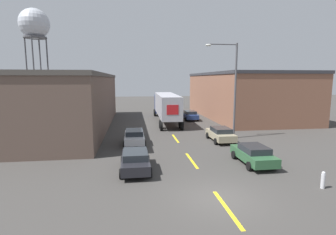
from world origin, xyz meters
The scene contains 13 objects.
ground_plane centered at (0.00, 0.00, 0.00)m, with size 160.00×160.00×0.00m, color #3D3A38.
road_centerline centered at (0.00, 6.27, 0.00)m, with size 0.20×18.40×0.01m.
warehouse_left centered at (-12.02, 21.30, 3.31)m, with size 9.80×27.47×6.62m.
warehouse_right centered at (13.34, 27.97, 3.50)m, with size 12.45×23.21×7.00m.
semi_truck centered at (0.43, 24.52, 2.38)m, with size 3.10×15.29×3.93m.
parked_car_left_near centered at (-4.14, 4.63, 0.72)m, with size 1.98×4.23×1.35m.
parked_car_right_near centered at (4.14, 4.90, 0.72)m, with size 1.98×4.23×1.35m.
parked_car_left_far centered at (-4.14, 11.84, 0.72)m, with size 1.98×4.23×1.35m.
parked_car_right_mid centered at (4.14, 11.87, 0.72)m, with size 1.98×4.23×1.35m.
parked_car_right_far centered at (4.14, 25.48, 0.72)m, with size 1.98×4.23×1.35m.
water_tower centered at (-23.39, 45.54, 16.68)m, with size 5.89×5.89×19.91m.
street_lamp centered at (5.57, 13.03, 5.46)m, with size 3.23×0.32×9.44m.
fire_hydrant centered at (6.02, 0.40, 0.48)m, with size 0.22×0.22×0.97m.
Camera 1 is at (-4.26, -12.01, 5.95)m, focal length 28.00 mm.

